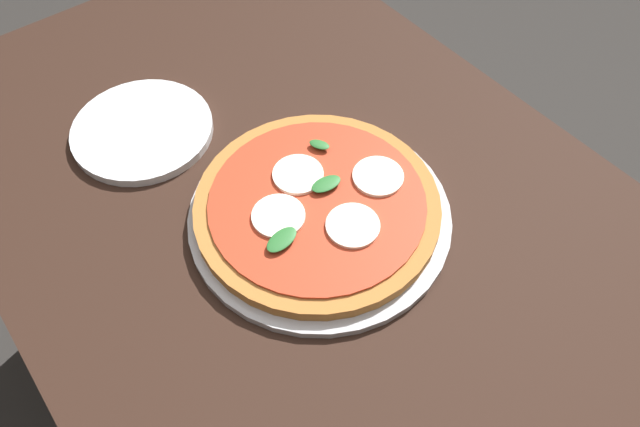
{
  "coord_description": "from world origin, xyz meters",
  "views": [
    {
      "loc": [
        -0.32,
        0.3,
        1.43
      ],
      "look_at": [
        0.06,
        -0.0,
        0.77
      ],
      "focal_mm": 33.53,
      "sensor_mm": 36.0,
      "label": 1
    }
  ],
  "objects_px": {
    "pizza": "(318,205)",
    "plate_white": "(142,130)",
    "dining_table": "(343,285)",
    "serving_tray": "(320,215)"
  },
  "relations": [
    {
      "from": "dining_table",
      "to": "plate_white",
      "type": "relative_size",
      "value": 6.72
    },
    {
      "from": "plate_white",
      "to": "pizza",
      "type": "bearing_deg",
      "value": -158.1
    },
    {
      "from": "pizza",
      "to": "serving_tray",
      "type": "bearing_deg",
      "value": 169.52
    },
    {
      "from": "dining_table",
      "to": "plate_white",
      "type": "bearing_deg",
      "value": 18.1
    },
    {
      "from": "dining_table",
      "to": "serving_tray",
      "type": "xyz_separation_m",
      "value": [
        0.06,
        -0.0,
        0.11
      ]
    },
    {
      "from": "pizza",
      "to": "plate_white",
      "type": "distance_m",
      "value": 0.31
    },
    {
      "from": "dining_table",
      "to": "plate_white",
      "type": "height_order",
      "value": "plate_white"
    },
    {
      "from": "serving_tray",
      "to": "plate_white",
      "type": "relative_size",
      "value": 1.67
    },
    {
      "from": "pizza",
      "to": "plate_white",
      "type": "bearing_deg",
      "value": 21.9
    },
    {
      "from": "dining_table",
      "to": "serving_tray",
      "type": "distance_m",
      "value": 0.13
    }
  ]
}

